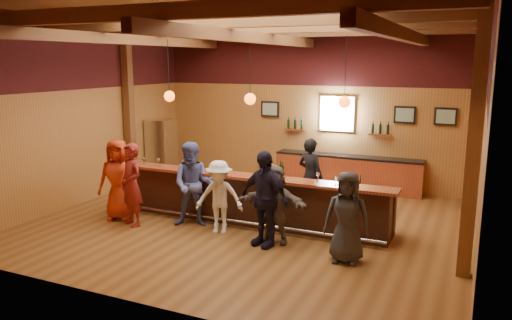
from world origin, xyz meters
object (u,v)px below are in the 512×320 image
Objects in this scene: stainless_fridge at (162,150)px; customer_brown at (274,204)px; back_bar_cabinet at (347,173)px; customer_white at (219,197)px; bar_counter at (254,198)px; customer_denim at (193,184)px; customer_redvest at (132,185)px; customer_orange at (118,180)px; customer_navy at (264,199)px; bartender at (310,176)px; ice_bucket at (268,170)px; customer_dark at (347,217)px; bottle_a at (280,171)px.

stainless_fridge is 1.17× the size of customer_brown.
customer_white is at bearing -108.55° from back_bar_cabinet.
customer_denim is (-1.05, -0.80, 0.39)m from bar_counter.
customer_orange is at bearing -179.27° from customer_redvest.
bartender is (0.14, 2.37, -0.04)m from customer_navy.
customer_navy is 7.61× the size of ice_bucket.
customer_redvest reaches higher than customer_dark.
customer_white is 1.38m from bottle_a.
bartender reaches higher than back_bar_cabinet.
ice_bucket is (0.77, 0.75, 0.47)m from customer_white.
customer_white is 2.78m from customer_dark.
customer_orange reaches higher than customer_redvest.
customer_orange is 1.17× the size of customer_brown.
bartender reaches higher than bottle_a.
customer_redvest is (1.86, -3.77, -0.01)m from stainless_fridge.
customer_redvest is at bearing 55.21° from bartender.
bartender is at bearing 116.05° from customer_dark.
customer_redvest is at bearing -174.16° from customer_brown.
stainless_fridge is (-4.12, 2.45, 0.38)m from bar_counter.
customer_dark is at bearing -21.80° from customer_orange.
back_bar_cabinet is 4.59m from customer_brown.
customer_orange is at bearing 171.85° from customer_dark.
customer_dark is 2.34m from ice_bucket.
customer_orange reaches higher than ice_bucket.
bartender is at bearing 12.09° from customer_orange.
bottle_a is at bearing -3.99° from customer_orange.
customer_redvest is at bearing -157.51° from ice_bucket.
stainless_fridge is 1.19× the size of customer_white.
customer_navy is (3.60, -0.17, 0.02)m from customer_orange.
customer_navy is (-0.40, -4.81, 0.45)m from back_bar_cabinet.
customer_navy is 2.37m from bartender.
customer_denim is 2.75m from bartender.
customer_dark is 2.92m from bartender.
customer_dark is (1.63, -0.14, -0.11)m from customer_navy.
customer_denim is at bearing 62.03° from bartender.
customer_white is at bearing 178.10° from customer_brown.
back_bar_cabinet is 5.43m from stainless_fridge.
customer_brown is (3.15, 0.31, -0.13)m from customer_redvest.
customer_orange is (1.30, -3.52, -0.00)m from stainless_fridge.
customer_brown is (5.01, -3.46, -0.13)m from stainless_fridge.
ice_bucket is at bearing 47.07° from customer_redvest.
customer_navy is at bearing -30.67° from customer_white.
bottle_a is at bearing 140.19° from customer_dark.
customer_orange is 5.24m from customer_dark.
ice_bucket is at bearing 27.78° from customer_white.
bar_counter is 3.51× the size of customer_orange.
customer_white is 4.49× the size of bottle_a.
customer_dark is (3.46, -0.58, -0.10)m from customer_denim.
bartender reaches higher than ice_bucket.
bar_counter is 1.05m from customer_white.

